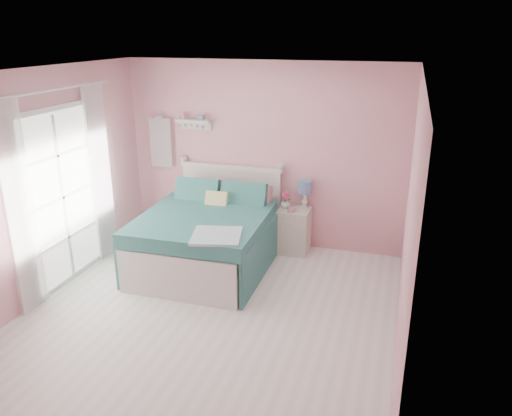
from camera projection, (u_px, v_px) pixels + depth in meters
The scene contains 13 objects.
floor at pixel (205, 319), 5.43m from camera, with size 4.50×4.50×0.00m, color white.
room_shell at pixel (200, 180), 4.89m from camera, with size 4.50×4.50×4.50m.
bed at pixel (208, 237), 6.55m from camera, with size 1.60×1.99×1.14m.
nightstand at pixel (294, 230), 6.99m from camera, with size 0.44×0.43×0.63m.
table_lamp at pixel (305, 189), 6.86m from camera, with size 0.20×0.20×0.39m.
vase at pixel (286, 203), 6.91m from camera, with size 0.14×0.14×0.14m, color silver.
teacup at pixel (292, 209), 6.77m from camera, with size 0.11×0.11×0.09m, color #D28D98.
roses at pixel (286, 196), 6.87m from camera, with size 0.14×0.11×0.12m.
wall_shelf at pixel (194, 122), 7.09m from camera, with size 0.50×0.15×0.25m.
hanging_dress at pixel (161, 143), 7.34m from camera, with size 0.34×0.03×0.72m, color white.
french_door at pixel (62, 198), 5.97m from camera, with size 0.04×1.32×2.16m.
curtain_near at pixel (20, 210), 5.25m from camera, with size 0.04×0.40×2.32m, color white.
curtain_far at pixel (100, 174), 6.59m from camera, with size 0.04×0.40×2.32m, color white.
Camera 1 is at (1.90, -4.33, 2.97)m, focal length 35.00 mm.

